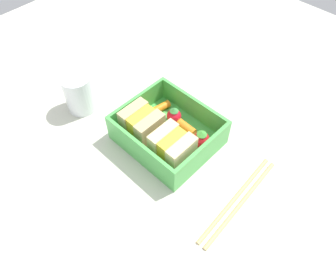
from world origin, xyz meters
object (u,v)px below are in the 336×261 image
carrot_stick_far_left (158,109)px  drinking_glass (79,93)px  sandwich_left (172,147)px  chopstick_pair (238,200)px  carrot_stick_left (186,127)px  strawberry_left (201,139)px  strawberry_far_left (174,116)px  sandwich_center_left (142,124)px

carrot_stick_far_left → drinking_glass: bearing=34.9°
sandwich_left → chopstick_pair: (-12.87, -1.69, -3.51)cm
carrot_stick_left → carrot_stick_far_left: size_ratio=0.76×
carrot_stick_far_left → drinking_glass: drinking_glass is taller
strawberry_left → carrot_stick_left: 4.21cm
strawberry_left → strawberry_far_left: strawberry_left is taller
sandwich_center_left → carrot_stick_left: bearing=-130.2°
carrot_stick_left → strawberry_far_left: size_ratio=1.15×
sandwich_left → sandwich_center_left: bearing=0.0°
strawberry_left → strawberry_far_left: (7.19, -0.86, -0.14)cm
strawberry_left → drinking_glass: size_ratio=0.46×
carrot_stick_left → drinking_glass: bearing=24.7°
strawberry_far_left → sandwich_center_left: bearing=72.2°
chopstick_pair → carrot_stick_far_left: bearing=-10.6°
strawberry_left → carrot_stick_far_left: bearing=-2.8°
strawberry_left → strawberry_far_left: size_ratio=1.09×
carrot_stick_left → carrot_stick_far_left: 6.93cm
strawberry_left → carrot_stick_left: bearing=-10.8°
sandwich_left → carrot_stick_far_left: 10.95cm
sandwich_left → carrot_stick_far_left: bearing=-32.5°
carrot_stick_left → drinking_glass: drinking_glass is taller
sandwich_center_left → chopstick_pair: sandwich_center_left is taller
strawberry_far_left → carrot_stick_far_left: (3.79, 0.33, -0.77)cm
sandwich_left → drinking_glass: drinking_glass is taller
strawberry_left → strawberry_far_left: bearing=-6.8°
strawberry_left → carrot_stick_left: size_ratio=0.95×
sandwich_left → strawberry_far_left: sandwich_left is taller
chopstick_pair → sandwich_left: bearing=7.5°
sandwich_left → carrot_stick_far_left: size_ratio=1.25×
carrot_stick_far_left → sandwich_left: bearing=147.5°
carrot_stick_far_left → sandwich_center_left: bearing=107.4°
sandwich_left → sandwich_center_left: size_ratio=1.00×
carrot_stick_left → sandwich_left: bearing=109.7°
sandwich_center_left → strawberry_far_left: (-1.97, -6.12, -1.19)cm
strawberry_left → carrot_stick_far_left: strawberry_left is taller
carrot_stick_left → carrot_stick_far_left: bearing=2.0°
chopstick_pair → strawberry_left: bearing=-18.0°
sandwich_center_left → drinking_glass: (14.23, 2.86, -0.01)cm
strawberry_far_left → chopstick_pair: strawberry_far_left is taller
strawberry_left → drinking_glass: 24.78cm
carrot_stick_left → sandwich_center_left: bearing=49.8°
strawberry_left → carrot_stick_left: strawberry_left is taller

